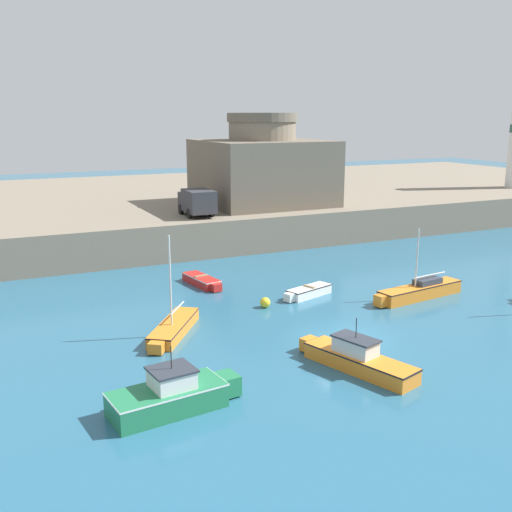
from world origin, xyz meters
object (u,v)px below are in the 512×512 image
at_px(motorboat_orange_0, 357,358).
at_px(mooring_buoy, 265,302).
at_px(motorboat_green_4, 172,395).
at_px(sailboat_orange_2, 173,327).
at_px(dinghy_red_6, 202,281).
at_px(dinghy_white_1, 308,291).
at_px(fortress, 262,168).
at_px(sailboat_orange_5, 419,291).
at_px(truck_on_quay, 197,201).

distance_m(motorboat_orange_0, mooring_buoy, 9.65).
distance_m(motorboat_orange_0, motorboat_green_4, 8.60).
bearing_deg(sailboat_orange_2, mooring_buoy, 17.33).
xyz_separation_m(sailboat_orange_2, dinghy_red_6, (4.53, 8.01, -0.05)).
distance_m(motorboat_green_4, dinghy_red_6, 17.36).
relative_size(dinghy_white_1, fortress, 0.34).
bearing_deg(motorboat_green_4, motorboat_orange_0, 1.04).
bearing_deg(fortress, motorboat_orange_0, -108.05).
height_order(sailboat_orange_2, motorboat_green_4, sailboat_orange_2).
relative_size(sailboat_orange_5, mooring_buoy, 11.06).
bearing_deg(fortress, truck_on_quay, -152.01).
bearing_deg(dinghy_red_6, dinghy_white_1, -45.59).
distance_m(dinghy_white_1, sailboat_orange_5, 6.88).
distance_m(sailboat_orange_2, mooring_buoy, 6.54).
xyz_separation_m(motorboat_orange_0, dinghy_red_6, (-1.55, 15.71, -0.21)).
relative_size(motorboat_green_4, fortress, 0.49).
bearing_deg(sailboat_orange_5, mooring_buoy, 165.84).
relative_size(fortress, truck_on_quay, 2.53).
xyz_separation_m(dinghy_white_1, dinghy_red_6, (-5.12, 5.23, -0.01)).
bearing_deg(dinghy_white_1, motorboat_orange_0, -108.81).
bearing_deg(dinghy_white_1, sailboat_orange_2, -163.89).
bearing_deg(truck_on_quay, motorboat_orange_0, -93.91).
bearing_deg(truck_on_quay, sailboat_orange_5, -66.87).
height_order(sailboat_orange_2, fortress, fortress).
bearing_deg(motorboat_green_4, truck_on_quay, 68.18).
height_order(dinghy_white_1, sailboat_orange_5, sailboat_orange_5).
bearing_deg(sailboat_orange_5, motorboat_orange_0, -143.04).
bearing_deg(truck_on_quay, mooring_buoy, -95.66).
bearing_deg(sailboat_orange_2, motorboat_orange_0, -51.70).
xyz_separation_m(motorboat_green_4, mooring_buoy, (8.76, 9.80, -0.33)).
distance_m(motorboat_green_4, sailboat_orange_5, 19.68).
bearing_deg(mooring_buoy, dinghy_red_6, 105.78).
height_order(sailboat_orange_2, mooring_buoy, sailboat_orange_2).
relative_size(motorboat_orange_0, fortress, 0.55).
distance_m(dinghy_white_1, mooring_buoy, 3.51).
relative_size(motorboat_green_4, truck_on_quay, 1.23).
bearing_deg(truck_on_quay, sailboat_orange_2, -113.50).
relative_size(sailboat_orange_2, dinghy_red_6, 1.27).
xyz_separation_m(sailboat_orange_5, mooring_buoy, (-9.47, 2.39, -0.17)).
height_order(motorboat_green_4, sailboat_orange_5, sailboat_orange_5).
height_order(sailboat_orange_5, mooring_buoy, sailboat_orange_5).
relative_size(dinghy_white_1, dinghy_red_6, 0.90).
distance_m(motorboat_green_4, mooring_buoy, 13.15).
bearing_deg(dinghy_white_1, truck_on_quay, 96.80).
distance_m(motorboat_green_4, truck_on_quay, 28.08).
bearing_deg(sailboat_orange_2, dinghy_white_1, 16.11).
relative_size(motorboat_orange_0, sailboat_orange_5, 0.89).
bearing_deg(motorboat_orange_0, fortress, 71.95).
distance_m(sailboat_orange_5, dinghy_red_6, 14.02).
bearing_deg(fortress, sailboat_orange_5, -90.33).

